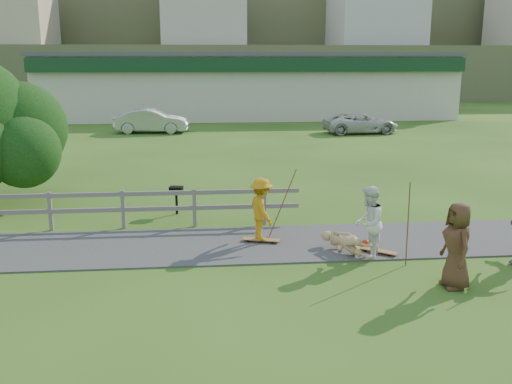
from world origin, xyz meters
TOP-DOWN VIEW (x-y plane):
  - ground at (0.00, 0.00)m, footprint 260.00×260.00m
  - path at (0.00, 1.50)m, footprint 34.00×3.00m
  - fence at (-4.62, 3.30)m, footprint 15.05×0.10m
  - strip_mall at (4.00, 34.94)m, footprint 32.50×10.75m
  - hillside at (0.00, 91.31)m, footprint 220.00×67.00m
  - skater_rider at (1.74, 1.60)m, footprint 0.86×1.18m
  - skater_fallen at (3.73, 0.56)m, footprint 1.58×1.09m
  - spectator_a at (4.16, 0.22)m, footprint 0.99×1.07m
  - spectator_c at (5.48, -1.69)m, footprint 0.63×0.93m
  - car_silver at (-2.96, 24.52)m, footprint 4.72×1.93m
  - car_white at (10.36, 23.05)m, footprint 4.89×2.57m
  - bbq at (-0.57, 4.69)m, footprint 0.44×0.37m
  - longboard_rider at (1.74, 1.60)m, footprint 0.99×0.50m
  - longboard_fallen at (4.53, 0.46)m, footprint 0.86×0.74m
  - helmet at (4.33, 0.91)m, footprint 0.24×0.24m
  - pole_rider at (2.34, 2.00)m, footprint 0.03×0.03m
  - pole_spec_left at (4.92, -0.35)m, footprint 0.03×0.03m

SIDE VIEW (x-z plane):
  - ground at x=0.00m, z-range 0.00..0.00m
  - path at x=0.00m, z-range 0.00..0.04m
  - longboard_fallen at x=4.53m, z-range 0.00..0.10m
  - longboard_rider at x=1.74m, z-range 0.00..0.11m
  - helmet at x=4.33m, z-range 0.00..0.24m
  - skater_fallen at x=3.73m, z-range 0.00..0.58m
  - bbq at x=-0.57m, z-range 0.00..0.87m
  - car_white at x=10.36m, z-range 0.00..1.31m
  - fence at x=-4.62m, z-range 0.17..1.27m
  - car_silver at x=-2.96m, z-range 0.00..1.52m
  - skater_rider at x=1.74m, z-range 0.00..1.64m
  - spectator_a at x=4.16m, z-range 0.00..1.78m
  - spectator_c at x=5.48m, z-range 0.00..1.84m
  - pole_spec_left at x=4.92m, z-range 0.00..1.99m
  - pole_rider at x=2.34m, z-range 0.00..2.01m
  - strip_mall at x=4.00m, z-range 0.03..5.13m
  - hillside at x=0.00m, z-range -9.34..38.16m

